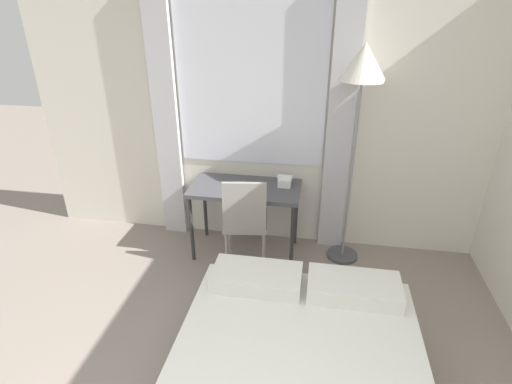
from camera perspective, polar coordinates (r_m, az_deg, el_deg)
The scene contains 6 objects.
wall_back_with_window at distance 3.85m, azimuth 2.87°, elevation 11.20°, with size 4.95×0.13×2.70m.
desk at distance 3.80m, azimuth -1.56°, elevation -0.18°, with size 1.04×0.54×0.73m.
desk_chair at distance 3.63m, azimuth -1.55°, elevation -3.74°, with size 0.45×0.45×0.94m.
standing_lamp at distance 3.48m, azimuth 14.93°, elevation 15.50°, with size 0.39×0.39×2.02m.
telephone at distance 3.79m, azimuth 4.14°, elevation 1.58°, with size 0.14×0.15×0.10m.
book at distance 3.75m, azimuth -1.24°, elevation 0.85°, with size 0.27×0.23×0.02m.
Camera 1 is at (0.40, -0.46, 2.33)m, focal length 28.00 mm.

